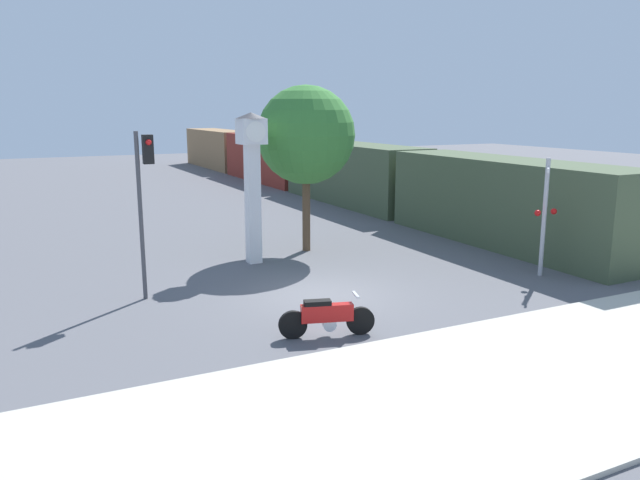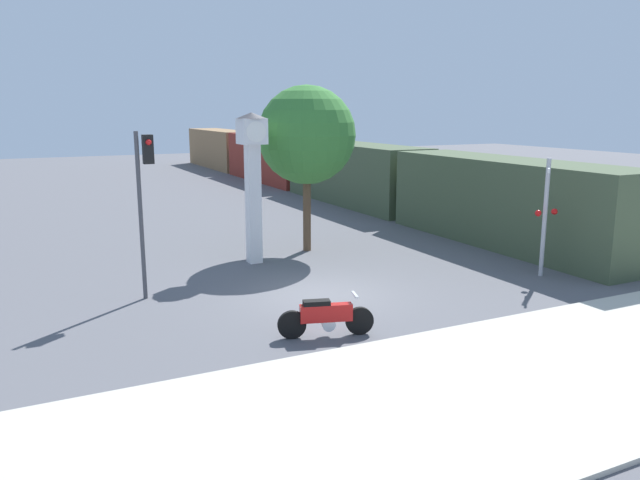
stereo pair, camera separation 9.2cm
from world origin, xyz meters
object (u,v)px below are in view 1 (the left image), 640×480
at_px(clock_tower, 252,166).
at_px(railroad_crossing_signal, 545,213).
at_px(motorcycle, 327,317).
at_px(traffic_light, 144,186).
at_px(freight_train, 306,165).
at_px(street_tree, 306,135).

xyz_separation_m(clock_tower, railroad_crossing_signal, (7.73, -5.82, -1.32)).
relative_size(motorcycle, railroad_crossing_signal, 0.59).
height_order(motorcycle, traffic_light, traffic_light).
bearing_deg(clock_tower, freight_train, 59.40).
relative_size(motorcycle, clock_tower, 0.43).
height_order(freight_train, street_tree, street_tree).
height_order(motorcycle, railroad_crossing_signal, railroad_crossing_signal).
height_order(clock_tower, traffic_light, clock_tower).
relative_size(motorcycle, freight_train, 0.05).
bearing_deg(freight_train, railroad_crossing_signal, -95.85).
bearing_deg(traffic_light, street_tree, 28.09).
relative_size(motorcycle, traffic_light, 0.48).
xyz_separation_m(clock_tower, street_tree, (2.47, 0.90, 0.96)).
xyz_separation_m(traffic_light, street_tree, (6.64, 3.54, 1.13)).
bearing_deg(traffic_light, clock_tower, 32.36).
distance_m(freight_train, traffic_light, 24.34).
xyz_separation_m(freight_train, traffic_light, (-14.24, -19.67, 1.53)).
height_order(traffic_light, street_tree, street_tree).
distance_m(clock_tower, street_tree, 2.80).
distance_m(motorcycle, traffic_light, 6.51).
height_order(clock_tower, street_tree, street_tree).
bearing_deg(street_tree, traffic_light, -151.91).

